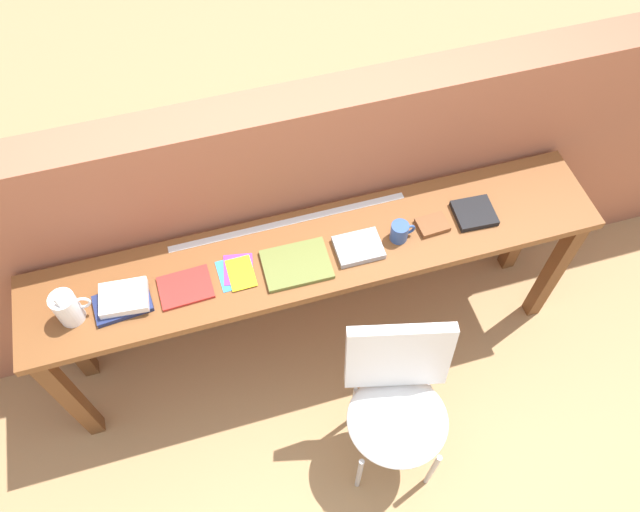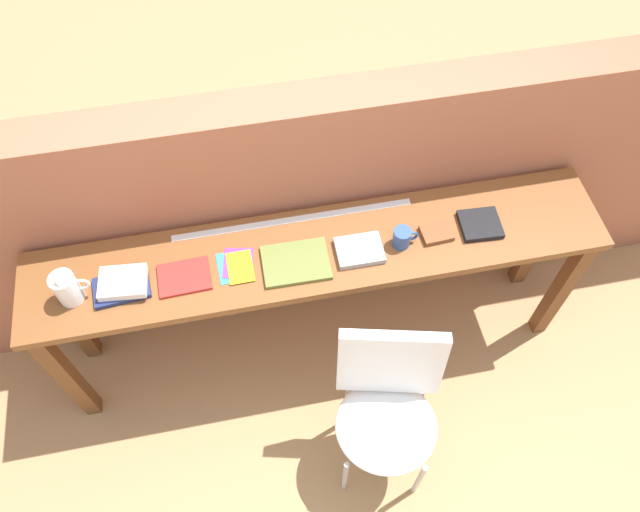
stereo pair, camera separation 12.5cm
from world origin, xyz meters
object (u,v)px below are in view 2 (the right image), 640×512
Objects in this scene: magazine_cycling at (184,277)px; pamphlet_pile_colourful at (237,266)px; pitcher_white at (67,288)px; book_open_centre at (296,263)px; leather_journal_brown at (436,233)px; chair_white_moulded at (388,405)px; book_stack_leftmost at (122,285)px; mug at (402,238)px; book_repair_rightmost at (480,224)px.

pamphlet_pile_colourful is (0.22, 0.02, -0.00)m from magazine_cycling.
pitcher_white is at bearing 178.78° from magazine_cycling.
leather_journal_brown is at bearing 3.81° from book_open_centre.
chair_white_moulded is at bearing -39.22° from magazine_cycling.
magazine_cycling is at bearing 0.81° from pitcher_white.
chair_white_moulded is at bearing -25.16° from pitcher_white.
leather_journal_brown is at bearing 60.24° from chair_white_moulded.
leather_journal_brown reaches higher than chair_white_moulded.
pitcher_white is 0.99× the size of pamphlet_pile_colourful.
chair_white_moulded is at bearing -122.90° from leather_journal_brown.
mug is (1.17, -0.00, 0.02)m from book_stack_leftmost.
book_repair_rightmost is (1.73, 0.02, -0.06)m from pitcher_white.
pamphlet_pile_colourful is 0.86m from leather_journal_brown.
mug reaches higher than chair_white_moulded.
pitcher_white is 1.07× the size of book_repair_rightmost.
magazine_cycling is 1.08m from leather_journal_brown.
mug reaches higher than book_open_centre.
book_repair_rightmost is (1.52, 0.02, -0.01)m from book_stack_leftmost.
chair_white_moulded is 4.80× the size of pamphlet_pile_colourful.
book_stack_leftmost reaches higher than magazine_cycling.
book_stack_leftmost is at bearing 150.32° from chair_white_moulded.
pitcher_white is at bearing -179.88° from book_open_centre.
mug is (0.17, 0.56, 0.40)m from chair_white_moulded.
pitcher_white is 0.21m from book_stack_leftmost.
leather_journal_brown is 0.75× the size of book_repair_rightmost.
book_repair_rightmost reaches higher than leather_journal_brown.
magazine_cycling is at bearing 0.31° from book_stack_leftmost.
chair_white_moulded is at bearing -29.68° from book_stack_leftmost.
leather_journal_brown is (0.86, -0.01, 0.01)m from pamphlet_pile_colourful.
leather_journal_brown is (0.62, 0.03, 0.00)m from book_open_centre.
magazine_cycling is 1.15× the size of pamphlet_pile_colourful.
chair_white_moulded is 0.71m from mug.
book_open_centre is at bearing -0.87° from pitcher_white.
book_stack_leftmost is (-1.00, 0.57, 0.38)m from chair_white_moulded.
leather_journal_brown is (1.53, 0.02, -0.07)m from pitcher_white.
book_open_centre is (0.71, -0.02, -0.02)m from book_stack_leftmost.
book_repair_rightmost reaches higher than pamphlet_pile_colourful.
mug is at bearing -0.20° from book_stack_leftmost.
book_open_centre is at bearing 179.69° from leather_journal_brown.
book_open_centre reaches higher than magazine_cycling.
pitcher_white is 0.45m from magazine_cycling.
pamphlet_pile_colourful is 0.70m from mug.
book_open_centre is 0.62m from leather_journal_brown.
mug is (0.92, -0.01, 0.04)m from magazine_cycling.
leather_journal_brown is at bearing 5.66° from mug.
chair_white_moulded is 5.17× the size of book_repair_rightmost.
leather_journal_brown is at bearing -174.77° from book_repair_rightmost.
pitcher_white is 0.91m from book_open_centre.
mug reaches higher than magazine_cycling.
leather_journal_brown is (0.33, 0.58, 0.37)m from chair_white_moulded.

